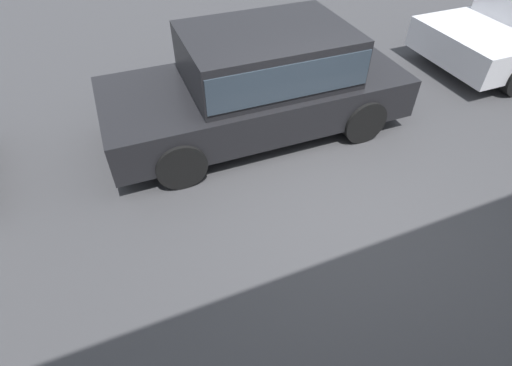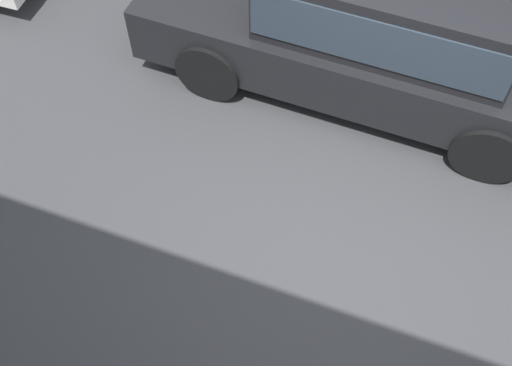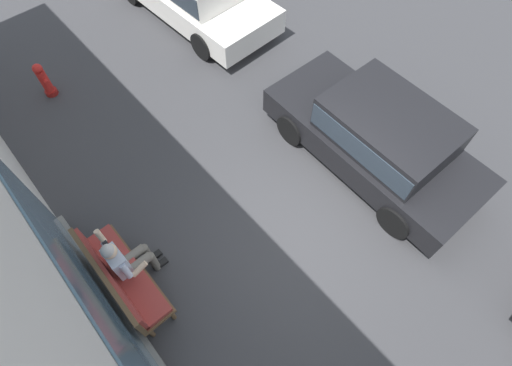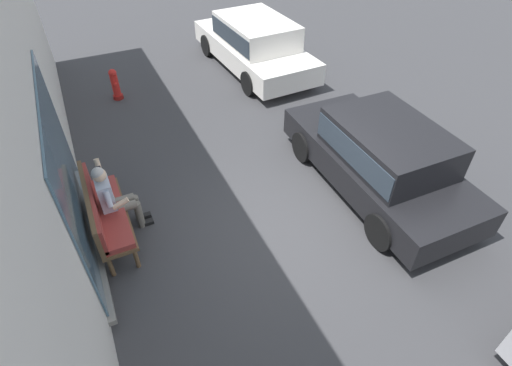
{
  "view_description": "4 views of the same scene",
  "coord_description": "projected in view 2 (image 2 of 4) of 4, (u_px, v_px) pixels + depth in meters",
  "views": [
    {
      "loc": [
        2.15,
        2.6,
        3.47
      ],
      "look_at": [
        1.09,
        0.05,
        0.89
      ],
      "focal_mm": 28.0,
      "sensor_mm": 36.0,
      "label": 1
    },
    {
      "loc": [
        -0.27,
        2.6,
        4.72
      ],
      "look_at": [
        0.58,
        0.29,
        1.0
      ],
      "focal_mm": 45.0,
      "sensor_mm": 36.0,
      "label": 2
    },
    {
      "loc": [
        -1.68,
        2.6,
        6.42
      ],
      "look_at": [
        0.8,
        0.43,
        0.99
      ],
      "focal_mm": 28.0,
      "sensor_mm": 36.0,
      "label": 3
    },
    {
      "loc": [
        -4.12,
        2.6,
        5.16
      ],
      "look_at": [
        0.17,
        0.58,
        1.06
      ],
      "focal_mm": 28.0,
      "sensor_mm": 36.0,
      "label": 4
    }
  ],
  "objects": [
    {
      "name": "ground_plane",
      "position": [
        333.0,
        242.0,
        5.34
      ],
      "size": [
        60.0,
        60.0,
        0.0
      ],
      "primitive_type": "plane",
      "color": "#38383A"
    },
    {
      "name": "parked_car_mid",
      "position": [
        384.0,
        11.0,
        5.74
      ],
      "size": [
        4.21,
        1.91,
        1.44
      ],
      "color": "black",
      "rests_on": "ground_plane"
    }
  ]
}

